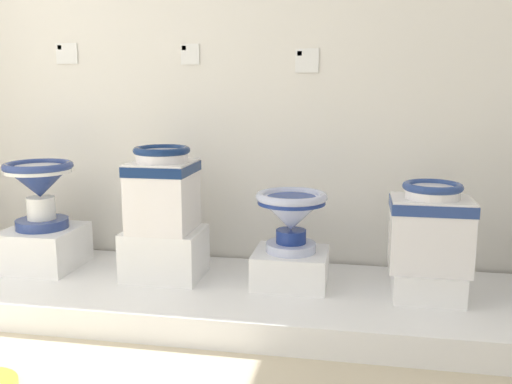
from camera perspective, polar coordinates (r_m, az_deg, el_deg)
wall_back at (r=3.08m, az=4.50°, el=16.49°), size 4.30×0.06×2.84m
display_platform at (r=2.79m, az=3.01°, el=-11.16°), size 3.33×0.87×0.14m
plinth_block_broad_patterned at (r=3.26m, az=-20.91°, el=-5.33°), size 0.38×0.39×0.22m
antique_toilet_broad_patterned at (r=3.18m, az=-21.33°, el=0.74°), size 0.36×0.36×0.36m
plinth_block_tall_cobalt at (r=2.93m, az=-9.31°, el=-6.20°), size 0.39×0.33×0.25m
antique_toilet_tall_cobalt at (r=2.85m, az=-9.53°, el=0.53°), size 0.31×0.34×0.43m
plinth_block_pale_glazed at (r=2.80m, az=3.57°, el=-7.76°), size 0.36×0.33×0.17m
antique_toilet_pale_glazed at (r=2.72m, az=3.64°, el=-2.16°), size 0.35×0.35×0.30m
plinth_block_squat_floral at (r=2.76m, az=17.12°, el=-8.88°), size 0.32×0.30×0.14m
antique_toilet_squat_floral at (r=2.68m, az=17.45°, el=-3.22°), size 0.37×0.28×0.41m
info_placard_first at (r=3.45m, az=-18.85°, el=13.31°), size 0.13×0.01×0.12m
info_placard_second at (r=3.16m, az=-6.80°, el=13.88°), size 0.10×0.01×0.11m
info_placard_third at (r=3.03m, az=5.23°, el=13.30°), size 0.12×0.01×0.12m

